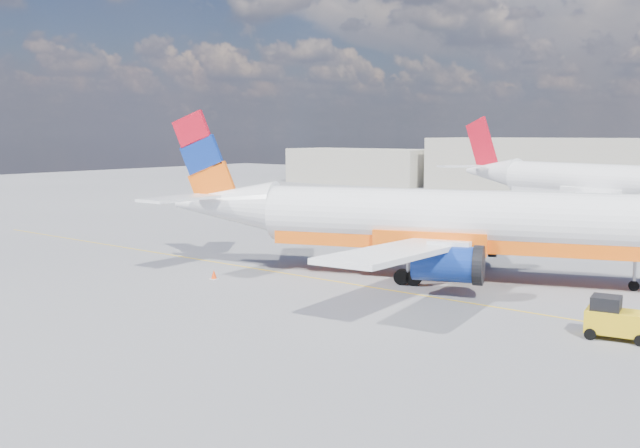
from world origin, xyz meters
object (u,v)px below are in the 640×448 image
Objects in this scene: main_jet at (433,222)px; traffic_cone at (214,275)px; gse_tug at (615,319)px; second_jet at (600,184)px.

main_jet is 13.52m from traffic_cone.
gse_tug is 4.83× the size of traffic_cone.
main_jet is 37.60m from second_jet.
main_jet is at bearing 143.57° from gse_tug.
gse_tug reaches higher than traffic_cone.
traffic_cone is (-10.10, -8.40, -3.16)m from main_jet.
second_jet is 46.32m from gse_tug.
main_jet is 12.40× the size of gse_tug.
main_jet reaches higher than traffic_cone.
gse_tug is at bearing -56.62° from second_jet.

